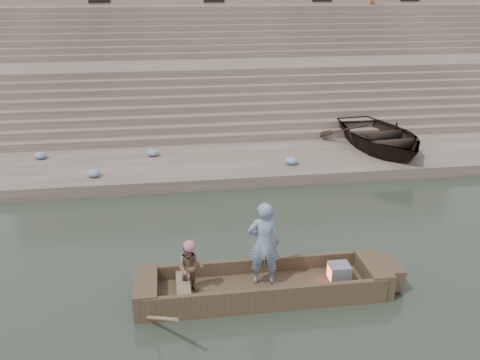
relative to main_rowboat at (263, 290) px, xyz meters
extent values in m
plane|color=#252E22|center=(3.40, 0.20, -0.11)|extent=(120.00, 120.00, 0.00)
cube|color=gray|center=(3.40, 8.20, 0.09)|extent=(32.00, 4.00, 0.40)
cube|color=gray|center=(3.40, 15.70, 1.29)|extent=(32.00, 3.00, 2.80)
cube|color=gray|center=(3.40, 22.70, 2.49)|extent=(32.00, 3.00, 5.20)
cube|color=gray|center=(3.40, 10.45, 0.24)|extent=(32.00, 0.50, 0.70)
cube|color=gray|center=(3.40, 10.95, 0.39)|extent=(32.00, 0.50, 1.00)
cube|color=gray|center=(3.40, 11.45, 0.54)|extent=(32.00, 0.50, 1.30)
cube|color=gray|center=(3.40, 11.95, 0.69)|extent=(32.00, 0.50, 1.60)
cube|color=gray|center=(3.40, 12.45, 0.84)|extent=(32.00, 0.50, 1.90)
cube|color=gray|center=(3.40, 12.95, 0.99)|extent=(32.00, 0.50, 2.20)
cube|color=gray|center=(3.40, 13.45, 1.14)|extent=(32.00, 0.50, 2.50)
cube|color=gray|center=(3.40, 13.95, 1.29)|extent=(32.00, 0.50, 2.80)
cube|color=gray|center=(3.40, 17.45, 1.44)|extent=(32.00, 0.50, 3.10)
cube|color=gray|center=(3.40, 17.95, 1.59)|extent=(32.00, 0.50, 3.40)
cube|color=gray|center=(3.40, 18.45, 1.74)|extent=(32.00, 0.50, 3.70)
cube|color=gray|center=(3.40, 18.95, 1.89)|extent=(32.00, 0.50, 4.00)
cube|color=gray|center=(3.40, 19.45, 2.04)|extent=(32.00, 0.50, 4.30)
cube|color=gray|center=(3.40, 19.95, 2.19)|extent=(32.00, 0.50, 4.60)
cube|color=gray|center=(3.40, 20.45, 2.34)|extent=(32.00, 0.50, 4.90)
cube|color=gray|center=(3.40, 20.95, 2.49)|extent=(32.00, 0.50, 5.20)
cube|color=brown|center=(0.00, 0.00, 0.00)|extent=(5.00, 1.30, 0.22)
cube|color=brown|center=(0.00, -0.62, 0.17)|extent=(5.20, 0.12, 0.56)
cube|color=brown|center=(0.00, 0.62, 0.17)|extent=(5.20, 0.12, 0.56)
cube|color=brown|center=(-2.55, 0.00, 0.19)|extent=(0.50, 1.30, 0.60)
cube|color=brown|center=(2.55, 0.00, 0.19)|extent=(0.50, 1.30, 0.60)
cube|color=brown|center=(2.95, 0.00, 0.21)|extent=(0.35, 0.90, 0.50)
cube|color=#937A5B|center=(-1.75, 0.00, 0.29)|extent=(0.30, 1.20, 0.08)
cylinder|color=#937A5B|center=(-2.40, -0.90, 0.19)|extent=(1.03, 2.10, 1.36)
sphere|color=#D46985|center=(-1.59, 0.05, 1.22)|extent=(0.26, 0.26, 0.26)
imported|color=navy|center=(0.04, 0.17, 1.08)|extent=(0.76, 0.55, 1.95)
imported|color=#277553|center=(-1.59, 0.05, 0.69)|extent=(0.62, 0.51, 1.17)
cube|color=slate|center=(1.74, 0.00, 0.31)|extent=(0.46, 0.42, 0.40)
cube|color=#E5593F|center=(1.53, 0.00, 0.31)|extent=(0.04, 0.34, 0.32)
imported|color=#2D2116|center=(6.27, 8.60, 0.82)|extent=(4.13, 5.43, 1.05)
ellipsoid|color=#3F5999|center=(-4.44, 7.04, 0.42)|extent=(0.44, 0.44, 0.26)
ellipsoid|color=#3F5999|center=(-6.62, 9.26, 0.42)|extent=(0.44, 0.44, 0.26)
ellipsoid|color=#3F5999|center=(2.42, 7.32, 0.42)|extent=(0.44, 0.44, 0.26)
ellipsoid|color=#3F5999|center=(-2.51, 8.99, 0.42)|extent=(0.44, 0.44, 0.26)
camera|label=1|loc=(-1.91, -9.49, 6.41)|focal=38.17mm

